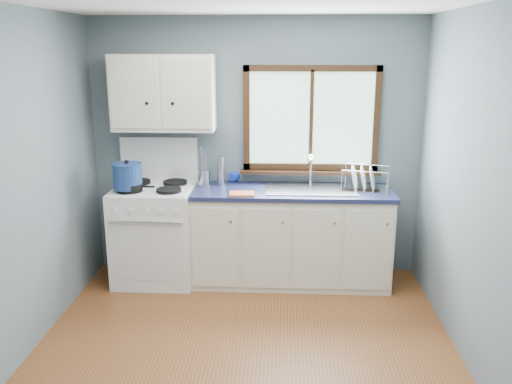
{
  "coord_description": "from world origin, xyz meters",
  "views": [
    {
      "loc": [
        0.27,
        -3.42,
        2.21
      ],
      "look_at": [
        0.05,
        0.9,
        1.05
      ],
      "focal_mm": 38.0,
      "sensor_mm": 36.0,
      "label": 1
    }
  ],
  "objects_px": {
    "gas_range": "(156,231)",
    "stockpot": "(127,176)",
    "sink": "(311,196)",
    "skillet": "(130,186)",
    "thermos": "(221,171)",
    "utensil_crock": "(204,177)",
    "base_cabinets": "(291,241)",
    "dish_rack": "(364,183)"
  },
  "relations": [
    {
      "from": "gas_range",
      "to": "skillet",
      "type": "bearing_deg",
      "value": -136.13
    },
    {
      "from": "sink",
      "to": "utensil_crock",
      "type": "relative_size",
      "value": 2.26
    },
    {
      "from": "skillet",
      "to": "thermos",
      "type": "xyz_separation_m",
      "value": [
        0.8,
        0.35,
        0.08
      ]
    },
    {
      "from": "gas_range",
      "to": "base_cabinets",
      "type": "distance_m",
      "value": 1.31
    },
    {
      "from": "gas_range",
      "to": "thermos",
      "type": "bearing_deg",
      "value": 15.81
    },
    {
      "from": "gas_range",
      "to": "skillet",
      "type": "height_order",
      "value": "gas_range"
    },
    {
      "from": "thermos",
      "to": "gas_range",
      "type": "bearing_deg",
      "value": -164.19
    },
    {
      "from": "sink",
      "to": "skillet",
      "type": "height_order",
      "value": "sink"
    },
    {
      "from": "stockpot",
      "to": "thermos",
      "type": "relative_size",
      "value": 1.12
    },
    {
      "from": "utensil_crock",
      "to": "dish_rack",
      "type": "xyz_separation_m",
      "value": [
        1.52,
        -0.09,
        -0.02
      ]
    },
    {
      "from": "skillet",
      "to": "utensil_crock",
      "type": "distance_m",
      "value": 0.71
    },
    {
      "from": "sink",
      "to": "skillet",
      "type": "bearing_deg",
      "value": -173.51
    },
    {
      "from": "skillet",
      "to": "thermos",
      "type": "height_order",
      "value": "thermos"
    },
    {
      "from": "gas_range",
      "to": "stockpot",
      "type": "distance_m",
      "value": 0.64
    },
    {
      "from": "base_cabinets",
      "to": "stockpot",
      "type": "height_order",
      "value": "stockpot"
    },
    {
      "from": "gas_range",
      "to": "thermos",
      "type": "relative_size",
      "value": 4.88
    },
    {
      "from": "base_cabinets",
      "to": "skillet",
      "type": "bearing_deg",
      "value": -172.71
    },
    {
      "from": "skillet",
      "to": "stockpot",
      "type": "distance_m",
      "value": 0.1
    },
    {
      "from": "utensil_crock",
      "to": "thermos",
      "type": "bearing_deg",
      "value": 8.32
    },
    {
      "from": "skillet",
      "to": "utensil_crock",
      "type": "bearing_deg",
      "value": 31.58
    },
    {
      "from": "gas_range",
      "to": "base_cabinets",
      "type": "height_order",
      "value": "gas_range"
    },
    {
      "from": "thermos",
      "to": "sink",
      "type": "bearing_deg",
      "value": -10.45
    },
    {
      "from": "base_cabinets",
      "to": "stockpot",
      "type": "xyz_separation_m",
      "value": [
        -1.5,
        -0.18,
        0.67
      ]
    },
    {
      "from": "utensil_crock",
      "to": "skillet",
      "type": "bearing_deg",
      "value": -153.06
    },
    {
      "from": "gas_range",
      "to": "sink",
      "type": "xyz_separation_m",
      "value": [
        1.49,
        0.02,
        0.37
      ]
    },
    {
      "from": "sink",
      "to": "thermos",
      "type": "bearing_deg",
      "value": 169.55
    },
    {
      "from": "gas_range",
      "to": "base_cabinets",
      "type": "xyz_separation_m",
      "value": [
        1.31,
        0.02,
        -0.08
      ]
    },
    {
      "from": "utensil_crock",
      "to": "sink",
      "type": "bearing_deg",
      "value": -7.46
    },
    {
      "from": "skillet",
      "to": "utensil_crock",
      "type": "height_order",
      "value": "utensil_crock"
    },
    {
      "from": "skillet",
      "to": "stockpot",
      "type": "height_order",
      "value": "stockpot"
    },
    {
      "from": "skillet",
      "to": "sink",
      "type": "bearing_deg",
      "value": 11.13
    },
    {
      "from": "gas_range",
      "to": "sink",
      "type": "bearing_deg",
      "value": 0.71
    },
    {
      "from": "utensil_crock",
      "to": "thermos",
      "type": "height_order",
      "value": "utensil_crock"
    },
    {
      "from": "gas_range",
      "to": "dish_rack",
      "type": "relative_size",
      "value": 2.77
    },
    {
      "from": "skillet",
      "to": "gas_range",
      "type": "bearing_deg",
      "value": 48.51
    },
    {
      "from": "sink",
      "to": "dish_rack",
      "type": "bearing_deg",
      "value": 5.41
    },
    {
      "from": "gas_range",
      "to": "thermos",
      "type": "height_order",
      "value": "gas_range"
    },
    {
      "from": "gas_range",
      "to": "utensil_crock",
      "type": "relative_size",
      "value": 3.66
    },
    {
      "from": "gas_range",
      "to": "sink",
      "type": "distance_m",
      "value": 1.53
    },
    {
      "from": "skillet",
      "to": "utensil_crock",
      "type": "xyz_separation_m",
      "value": [
        0.64,
        0.32,
        0.01
      ]
    },
    {
      "from": "base_cabinets",
      "to": "thermos",
      "type": "relative_size",
      "value": 6.64
    },
    {
      "from": "base_cabinets",
      "to": "sink",
      "type": "distance_m",
      "value": 0.48
    }
  ]
}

